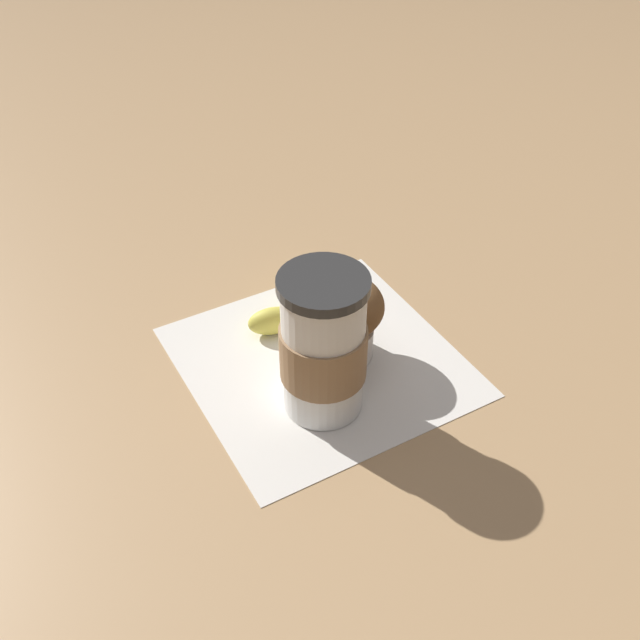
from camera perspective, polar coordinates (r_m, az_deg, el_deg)
name	(u,v)px	position (r m, az deg, el deg)	size (l,w,h in m)	color
ground_plane	(320,362)	(0.78, 0.00, -3.19)	(3.00, 3.00, 0.00)	tan
paper_napkin	(320,361)	(0.78, 0.00, -3.15)	(0.27, 0.27, 0.00)	white
coffee_cup	(323,346)	(0.69, 0.25, -2.03)	(0.08, 0.08, 0.15)	white
muffin	(343,316)	(0.75, 1.78, 0.29)	(0.08, 0.08, 0.09)	white
banana	(303,296)	(0.84, -1.31, 1.83)	(0.10, 0.15, 0.03)	#D6CC4C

